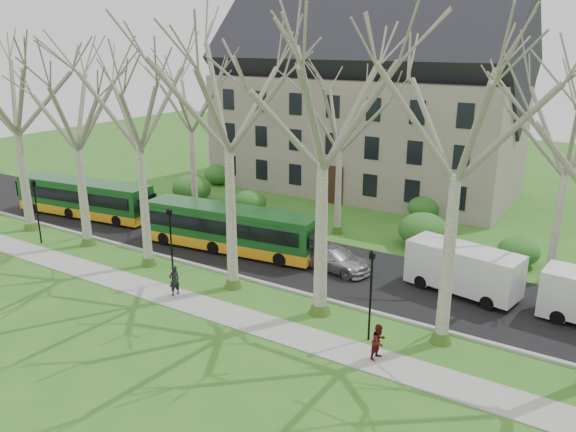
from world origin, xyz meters
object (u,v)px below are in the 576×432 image
object	(u,v)px
pedestrian_a	(174,280)
van_a	(463,270)
bus_lead	(85,198)
pedestrian_b	(379,342)
bus_follow	(230,228)
sedan	(333,258)

from	to	relation	value
pedestrian_a	van_a	bearing A→B (deg)	140.31
pedestrian_a	bus_lead	bearing A→B (deg)	-96.47
bus_lead	pedestrian_b	bearing A→B (deg)	-21.43
bus_follow	sedan	xyz separation A→B (m)	(7.11, 0.72, -0.76)
sedan	van_a	xyz separation A→B (m)	(7.41, 0.74, 0.58)
pedestrian_b	pedestrian_a	bearing A→B (deg)	104.52
bus_lead	pedestrian_a	size ratio (longest dim) A/B	6.84
bus_lead	sedan	size ratio (longest dim) A/B	2.36
sedan	pedestrian_a	xyz separation A→B (m)	(-5.52, -7.67, 0.13)
bus_lead	pedestrian_b	size ratio (longest dim) A/B	7.23
bus_follow	pedestrian_b	world-z (taller)	bus_follow
sedan	pedestrian_a	size ratio (longest dim) A/B	2.89
bus_lead	van_a	xyz separation A→B (m)	(28.55, 1.54, -0.15)
sedan	bus_lead	bearing A→B (deg)	98.97
bus_lead	pedestrian_b	world-z (taller)	bus_lead
bus_follow	bus_lead	bearing A→B (deg)	173.79
pedestrian_b	bus_lead	bearing A→B (deg)	90.51
sedan	pedestrian_b	world-z (taller)	pedestrian_b
sedan	pedestrian_a	world-z (taller)	pedestrian_a
van_a	pedestrian_b	xyz separation A→B (m)	(-1.19, -8.44, -0.50)
bus_follow	sedan	world-z (taller)	bus_follow
sedan	van_a	world-z (taller)	van_a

